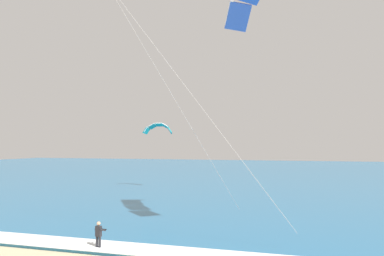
% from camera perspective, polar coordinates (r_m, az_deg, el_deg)
% --- Properties ---
extents(sea, '(200.00, 120.00, 0.20)m').
position_cam_1_polar(sea, '(79.11, 6.69, -7.03)').
color(sea, teal).
rests_on(sea, ground).
extents(surf_foam, '(200.00, 2.25, 0.04)m').
position_cam_1_polar(surf_foam, '(23.51, -18.43, -17.05)').
color(surf_foam, white).
rests_on(surf_foam, sea).
extents(surfboard, '(0.67, 1.45, 0.09)m').
position_cam_1_polar(surfboard, '(22.31, -14.71, -18.41)').
color(surfboard, yellow).
rests_on(surfboard, ground).
extents(kitesurfer, '(0.58, 0.58, 1.69)m').
position_cam_1_polar(kitesurfer, '(22.09, -14.65, -16.12)').
color(kitesurfer, '#232328').
rests_on(kitesurfer, ground).
extents(kite_distant, '(4.37, 1.31, 1.57)m').
position_cam_1_polar(kite_distant, '(48.78, -5.35, 0.08)').
color(kite_distant, teal).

